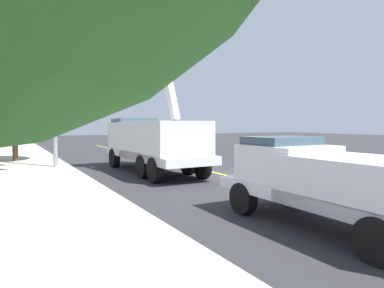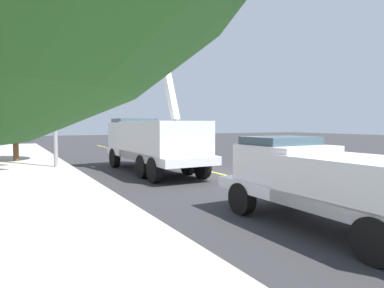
{
  "view_description": "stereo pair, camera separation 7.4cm",
  "coord_description": "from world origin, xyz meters",
  "px_view_note": "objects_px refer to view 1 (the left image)",
  "views": [
    {
      "loc": [
        -13.17,
        8.4,
        2.4
      ],
      "look_at": [
        1.68,
        0.96,
        1.4
      ],
      "focal_mm": 31.51,
      "sensor_mm": 36.0,
      "label": 1
    },
    {
      "loc": [
        -13.21,
        8.33,
        2.4
      ],
      "look_at": [
        1.68,
        0.96,
        1.4
      ],
      "focal_mm": 31.51,
      "sensor_mm": 36.0,
      "label": 2
    }
  ],
  "objects_px": {
    "service_pickup_truck": "(327,180)",
    "passing_minivan": "(176,142)",
    "traffic_cone_mid_front": "(252,176)",
    "traffic_cone_mid_rear": "(157,155)",
    "utility_bucket_truck": "(152,140)",
    "traffic_signal_mast": "(57,55)"
  },
  "relations": [
    {
      "from": "service_pickup_truck",
      "to": "traffic_cone_mid_rear",
      "type": "bearing_deg",
      "value": -5.39
    },
    {
      "from": "utility_bucket_truck",
      "to": "traffic_signal_mast",
      "type": "distance_m",
      "value": 6.17
    },
    {
      "from": "traffic_cone_mid_front",
      "to": "traffic_cone_mid_rear",
      "type": "relative_size",
      "value": 1.0
    },
    {
      "from": "service_pickup_truck",
      "to": "utility_bucket_truck",
      "type": "bearing_deg",
      "value": 2.86
    },
    {
      "from": "utility_bucket_truck",
      "to": "traffic_cone_mid_front",
      "type": "relative_size",
      "value": 10.7
    },
    {
      "from": "traffic_cone_mid_rear",
      "to": "traffic_signal_mast",
      "type": "xyz_separation_m",
      "value": [
        -2.35,
        6.03,
        5.37
      ]
    },
    {
      "from": "service_pickup_truck",
      "to": "traffic_signal_mast",
      "type": "relative_size",
      "value": 0.66
    },
    {
      "from": "passing_minivan",
      "to": "service_pickup_truck",
      "type": "bearing_deg",
      "value": 166.92
    },
    {
      "from": "service_pickup_truck",
      "to": "passing_minivan",
      "type": "relative_size",
      "value": 1.17
    },
    {
      "from": "traffic_cone_mid_rear",
      "to": "traffic_cone_mid_front",
      "type": "bearing_deg",
      "value": -178.1
    },
    {
      "from": "service_pickup_truck",
      "to": "passing_minivan",
      "type": "height_order",
      "value": "service_pickup_truck"
    },
    {
      "from": "utility_bucket_truck",
      "to": "traffic_signal_mast",
      "type": "xyz_separation_m",
      "value": [
        1.97,
        4.13,
        4.15
      ]
    },
    {
      "from": "passing_minivan",
      "to": "traffic_cone_mid_front",
      "type": "height_order",
      "value": "passing_minivan"
    },
    {
      "from": "utility_bucket_truck",
      "to": "traffic_cone_mid_rear",
      "type": "bearing_deg",
      "value": -23.79
    },
    {
      "from": "service_pickup_truck",
      "to": "traffic_cone_mid_rear",
      "type": "distance_m",
      "value": 14.75
    },
    {
      "from": "utility_bucket_truck",
      "to": "service_pickup_truck",
      "type": "xyz_separation_m",
      "value": [
        -10.35,
        -0.52,
        -0.48
      ]
    },
    {
      "from": "traffic_cone_mid_rear",
      "to": "service_pickup_truck",
      "type": "bearing_deg",
      "value": 174.61
    },
    {
      "from": "utility_bucket_truck",
      "to": "traffic_cone_mid_rear",
      "type": "distance_m",
      "value": 4.87
    },
    {
      "from": "traffic_cone_mid_front",
      "to": "service_pickup_truck",
      "type": "bearing_deg",
      "value": 161.63
    },
    {
      "from": "utility_bucket_truck",
      "to": "traffic_cone_mid_rear",
      "type": "xyz_separation_m",
      "value": [
        4.32,
        -1.9,
        -1.22
      ]
    },
    {
      "from": "traffic_cone_mid_front",
      "to": "traffic_cone_mid_rear",
      "type": "xyz_separation_m",
      "value": [
        9.55,
        0.32,
        0.0
      ]
    },
    {
      "from": "traffic_cone_mid_front",
      "to": "traffic_cone_mid_rear",
      "type": "bearing_deg",
      "value": 1.9
    }
  ]
}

